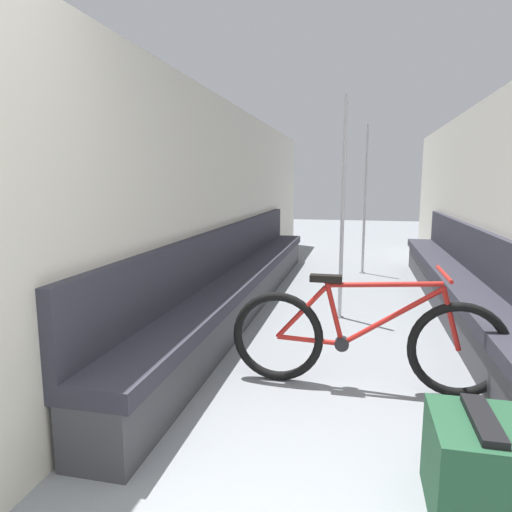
{
  "coord_description": "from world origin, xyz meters",
  "views": [
    {
      "loc": [
        0.08,
        -0.75,
        1.31
      ],
      "look_at": [
        -0.78,
        3.09,
        0.66
      ],
      "focal_mm": 32.0,
      "sensor_mm": 36.0,
      "label": 1
    }
  ],
  "objects_px": {
    "bench_seat_row_left": "(243,280)",
    "luggage_bag": "(479,468)",
    "bicycle": "(364,340)",
    "bench_seat_row_right": "(464,291)",
    "grab_pole_far": "(365,202)",
    "grab_pole_near": "(343,213)"
  },
  "relations": [
    {
      "from": "bench_seat_row_left",
      "to": "bench_seat_row_right",
      "type": "relative_size",
      "value": 1.0
    },
    {
      "from": "bench_seat_row_left",
      "to": "luggage_bag",
      "type": "xyz_separation_m",
      "value": [
        1.65,
        -2.72,
        -0.09
      ]
    },
    {
      "from": "bench_seat_row_right",
      "to": "luggage_bag",
      "type": "relative_size",
      "value": 13.21
    },
    {
      "from": "grab_pole_near",
      "to": "luggage_bag",
      "type": "distance_m",
      "value": 2.78
    },
    {
      "from": "luggage_bag",
      "to": "grab_pole_far",
      "type": "bearing_deg",
      "value": 94.94
    },
    {
      "from": "bicycle",
      "to": "luggage_bag",
      "type": "bearing_deg",
      "value": -74.45
    },
    {
      "from": "grab_pole_near",
      "to": "grab_pole_far",
      "type": "xyz_separation_m",
      "value": [
        0.23,
        2.27,
        0.0
      ]
    },
    {
      "from": "bicycle",
      "to": "grab_pole_far",
      "type": "distance_m",
      "value": 3.87
    },
    {
      "from": "luggage_bag",
      "to": "grab_pole_near",
      "type": "bearing_deg",
      "value": 104.06
    },
    {
      "from": "grab_pole_far",
      "to": "bicycle",
      "type": "bearing_deg",
      "value": -90.26
    },
    {
      "from": "grab_pole_near",
      "to": "grab_pole_far",
      "type": "height_order",
      "value": "same"
    },
    {
      "from": "bicycle",
      "to": "grab_pole_far",
      "type": "bearing_deg",
      "value": 82.68
    },
    {
      "from": "bench_seat_row_left",
      "to": "luggage_bag",
      "type": "bearing_deg",
      "value": -58.75
    },
    {
      "from": "bench_seat_row_right",
      "to": "grab_pole_near",
      "type": "bearing_deg",
      "value": -173.19
    },
    {
      "from": "grab_pole_near",
      "to": "bicycle",
      "type": "bearing_deg",
      "value": -82.21
    },
    {
      "from": "bench_seat_row_right",
      "to": "bicycle",
      "type": "distance_m",
      "value": 1.91
    },
    {
      "from": "bicycle",
      "to": "luggage_bag",
      "type": "height_order",
      "value": "bicycle"
    },
    {
      "from": "bench_seat_row_right",
      "to": "grab_pole_far",
      "type": "height_order",
      "value": "grab_pole_far"
    },
    {
      "from": "grab_pole_far",
      "to": "luggage_bag",
      "type": "bearing_deg",
      "value": -85.06
    },
    {
      "from": "bicycle",
      "to": "luggage_bag",
      "type": "distance_m",
      "value": 1.14
    },
    {
      "from": "bench_seat_row_left",
      "to": "grab_pole_near",
      "type": "xyz_separation_m",
      "value": [
        1.0,
        -0.14,
        0.73
      ]
    },
    {
      "from": "bicycle",
      "to": "grab_pole_near",
      "type": "bearing_deg",
      "value": 90.73
    }
  ]
}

